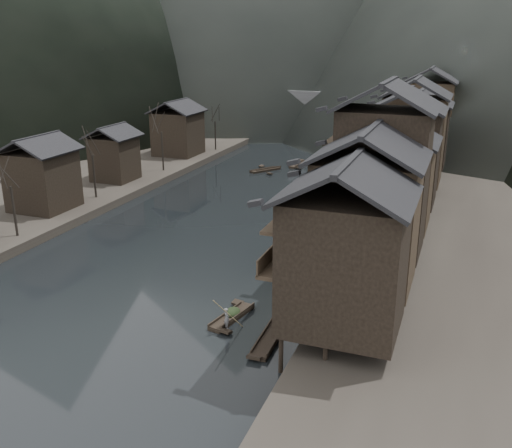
% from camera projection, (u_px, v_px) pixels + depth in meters
% --- Properties ---
extents(water, '(300.00, 300.00, 0.00)m').
position_uv_depth(water, '(162.00, 275.00, 49.14)').
color(water, black).
rests_on(water, ground).
extents(left_bank, '(40.00, 200.00, 1.20)m').
position_uv_depth(left_bank, '(97.00, 152.00, 96.05)').
color(left_bank, '#2D2823').
rests_on(left_bank, ground).
extents(stilt_houses, '(9.00, 67.60, 16.65)m').
position_uv_depth(stilt_houses, '(402.00, 145.00, 57.66)').
color(stilt_houses, black).
rests_on(stilt_houses, ground).
extents(left_houses, '(8.10, 53.20, 8.73)m').
position_uv_depth(left_houses, '(96.00, 151.00, 71.97)').
color(left_houses, black).
rests_on(left_houses, left_bank).
extents(bare_trees, '(3.97, 61.59, 7.94)m').
position_uv_depth(bare_trees, '(105.00, 149.00, 67.82)').
color(bare_trees, black).
rests_on(bare_trees, left_bank).
extents(moored_sampans, '(2.85, 56.15, 0.47)m').
position_uv_depth(moored_sampans, '(344.00, 225.00, 61.17)').
color(moored_sampans, black).
rests_on(moored_sampans, water).
extents(midriver_boats, '(15.32, 37.89, 0.45)m').
position_uv_depth(midriver_boats, '(324.00, 153.00, 97.80)').
color(midriver_boats, black).
rests_on(midriver_boats, water).
extents(stone_bridge, '(40.00, 6.00, 9.00)m').
position_uv_depth(stone_bridge, '(343.00, 111.00, 111.36)').
color(stone_bridge, '#4C4C4F').
rests_on(stone_bridge, ground).
extents(hero_sampan, '(1.91, 5.09, 0.44)m').
position_uv_depth(hero_sampan, '(232.00, 316.00, 41.63)').
color(hero_sampan, black).
rests_on(hero_sampan, water).
extents(cargo_heap, '(1.11, 1.45, 0.66)m').
position_uv_depth(cargo_heap, '(232.00, 308.00, 41.66)').
color(cargo_heap, black).
rests_on(cargo_heap, hero_sampan).
extents(boatman, '(0.67, 0.66, 1.56)m').
position_uv_depth(boatman, '(227.00, 315.00, 39.66)').
color(boatman, slate).
rests_on(boatman, hero_sampan).
extents(bamboo_pole, '(1.48, 2.19, 2.97)m').
position_uv_depth(bamboo_pole, '(229.00, 286.00, 38.87)').
color(bamboo_pole, '#8C7A51').
rests_on(bamboo_pole, boatman).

